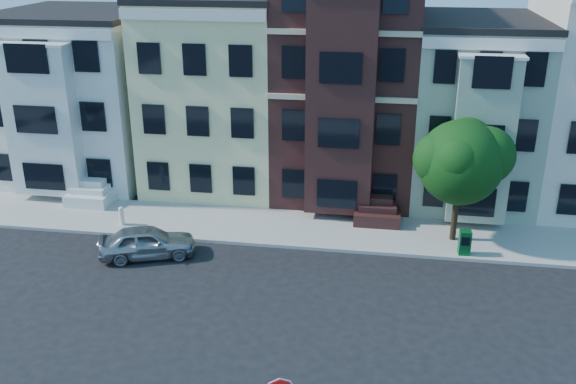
% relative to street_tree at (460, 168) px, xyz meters
% --- Properties ---
extents(ground, '(120.00, 120.00, 0.00)m').
position_rel_street_tree_xyz_m(ground, '(-5.43, -7.87, -3.59)').
color(ground, black).
extents(far_sidewalk, '(60.00, 4.00, 0.15)m').
position_rel_street_tree_xyz_m(far_sidewalk, '(-5.43, 0.13, -3.52)').
color(far_sidewalk, '#9E9B93').
rests_on(far_sidewalk, ground).
extents(house_white, '(8.00, 9.00, 9.00)m').
position_rel_street_tree_xyz_m(house_white, '(-20.43, 6.63, 0.91)').
color(house_white, white).
rests_on(house_white, ground).
extents(house_yellow, '(7.00, 9.00, 10.00)m').
position_rel_street_tree_xyz_m(house_yellow, '(-12.43, 6.63, 1.41)').
color(house_yellow, '#F4EBA2').
rests_on(house_yellow, ground).
extents(house_brown, '(7.00, 9.00, 12.00)m').
position_rel_street_tree_xyz_m(house_brown, '(-5.43, 6.63, 2.41)').
color(house_brown, '#381917').
rests_on(house_brown, ground).
extents(house_green, '(6.00, 9.00, 9.00)m').
position_rel_street_tree_xyz_m(house_green, '(1.07, 6.63, 0.91)').
color(house_green, '#96A58E').
rests_on(house_green, ground).
extents(street_tree, '(7.33, 7.33, 6.88)m').
position_rel_street_tree_xyz_m(street_tree, '(0.00, 0.00, 0.00)').
color(street_tree, '#134912').
rests_on(street_tree, far_sidewalk).
extents(parked_car, '(4.44, 2.91, 1.40)m').
position_rel_street_tree_xyz_m(parked_car, '(-13.23, -3.56, -2.89)').
color(parked_car, '#9FA2A7').
rests_on(parked_car, ground).
extents(newspaper_box, '(0.52, 0.47, 1.10)m').
position_rel_street_tree_xyz_m(newspaper_box, '(0.36, -1.44, -2.89)').
color(newspaper_box, '#095222').
rests_on(newspaper_box, far_sidewalk).
extents(fire_hydrant, '(0.26, 0.26, 0.73)m').
position_rel_street_tree_xyz_m(fire_hydrant, '(-15.53, -0.87, -3.08)').
color(fire_hydrant, white).
rests_on(fire_hydrant, far_sidewalk).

